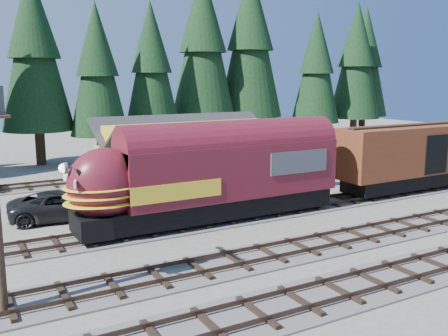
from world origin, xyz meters
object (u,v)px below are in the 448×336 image
locomotive (205,179)px  boxcar (418,154)px  depot (195,151)px  pickup_truck_a (63,205)px

locomotive → boxcar: bearing=0.0°
depot → locomotive: depot is taller
depot → boxcar: depot is taller
depot → pickup_truck_a: bearing=-168.3°
boxcar → pickup_truck_a: (-23.49, 4.58, -1.77)m
depot → boxcar: size_ratio=0.94×
depot → pickup_truck_a: size_ratio=2.19×
depot → boxcar: bearing=-24.5°
boxcar → depot: bearing=155.5°
depot → locomotive: bearing=-111.8°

